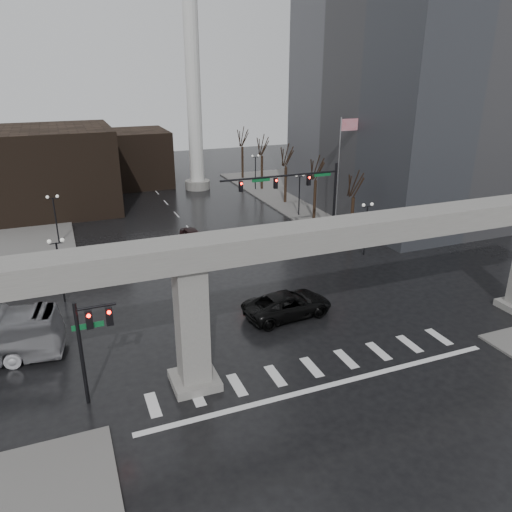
% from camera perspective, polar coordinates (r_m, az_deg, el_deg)
% --- Properties ---
extents(ground, '(160.00, 160.00, 0.00)m').
position_cam_1_polar(ground, '(31.77, 5.52, -11.59)').
color(ground, black).
rests_on(ground, ground).
extents(sidewalk_ne, '(28.00, 36.00, 0.15)m').
position_cam_1_polar(sidewalk_ne, '(73.03, 10.94, 7.28)').
color(sidewalk_ne, '#615E5C').
rests_on(sidewalk_ne, ground).
extents(elevated_guideway, '(48.00, 2.60, 8.70)m').
position_cam_1_polar(elevated_guideway, '(29.23, 8.20, 0.39)').
color(elevated_guideway, gray).
rests_on(elevated_guideway, ground).
extents(office_tower, '(22.00, 26.00, 42.00)m').
position_cam_1_polar(office_tower, '(64.22, 19.17, 23.57)').
color(office_tower, '#59595E').
rests_on(office_tower, ground).
extents(building_far_left, '(16.00, 14.00, 10.00)m').
position_cam_1_polar(building_far_left, '(66.69, -22.89, 9.05)').
color(building_far_left, black).
rests_on(building_far_left, ground).
extents(building_far_mid, '(10.00, 10.00, 8.00)m').
position_cam_1_polar(building_far_mid, '(77.43, -13.84, 10.81)').
color(building_far_mid, black).
rests_on(building_far_mid, ground).
extents(smokestack, '(3.60, 3.60, 30.00)m').
position_cam_1_polar(smokestack, '(72.12, -7.15, 18.02)').
color(smokestack, silver).
rests_on(smokestack, ground).
extents(signal_mast_arm, '(12.12, 0.43, 8.00)m').
position_cam_1_polar(signal_mast_arm, '(48.90, 5.16, 7.72)').
color(signal_mast_arm, black).
rests_on(signal_mast_arm, ground).
extents(signal_left_pole, '(2.30, 0.30, 6.00)m').
position_cam_1_polar(signal_left_pole, '(27.39, -18.43, -8.54)').
color(signal_left_pole, black).
rests_on(signal_left_pole, ground).
extents(flagpole_assembly, '(2.06, 0.12, 12.00)m').
position_cam_1_polar(flagpole_assembly, '(54.31, 9.73, 10.69)').
color(flagpole_assembly, silver).
rests_on(flagpole_assembly, ground).
extents(lamp_right_0, '(1.22, 0.32, 5.11)m').
position_cam_1_polar(lamp_right_0, '(47.77, 12.51, 4.04)').
color(lamp_right_0, black).
rests_on(lamp_right_0, ground).
extents(lamp_right_1, '(1.22, 0.32, 5.11)m').
position_cam_1_polar(lamp_right_1, '(59.41, 4.99, 7.80)').
color(lamp_right_1, black).
rests_on(lamp_right_1, ground).
extents(lamp_right_2, '(1.22, 0.32, 5.11)m').
position_cam_1_polar(lamp_right_2, '(71.90, -0.07, 10.22)').
color(lamp_right_2, black).
rests_on(lamp_right_2, ground).
extents(lamp_left_0, '(1.22, 0.32, 5.11)m').
position_cam_1_polar(lamp_left_0, '(39.98, -21.64, -0.38)').
color(lamp_left_0, black).
rests_on(lamp_left_0, ground).
extents(lamp_left_1, '(1.22, 0.32, 5.11)m').
position_cam_1_polar(lamp_left_1, '(53.35, -22.03, 4.77)').
color(lamp_left_1, black).
rests_on(lamp_left_1, ground).
extents(lamp_left_2, '(1.22, 0.32, 5.11)m').
position_cam_1_polar(lamp_left_2, '(66.97, -22.27, 7.84)').
color(lamp_left_2, black).
rests_on(lamp_left_2, ground).
extents(tree_right_0, '(1.09, 1.58, 7.50)m').
position_cam_1_polar(tree_right_0, '(51.71, 10.95, 4.67)').
color(tree_right_0, black).
rests_on(tree_right_0, ground).
extents(tree_right_1, '(1.09, 1.61, 7.67)m').
position_cam_1_polar(tree_right_1, '(58.32, 6.76, 6.85)').
color(tree_right_1, black).
rests_on(tree_right_1, ground).
extents(tree_right_2, '(1.10, 1.63, 7.85)m').
position_cam_1_polar(tree_right_2, '(65.24, 3.42, 8.55)').
color(tree_right_2, black).
rests_on(tree_right_2, ground).
extents(tree_right_3, '(1.11, 1.66, 8.02)m').
position_cam_1_polar(tree_right_3, '(72.39, 0.70, 9.90)').
color(tree_right_3, black).
rests_on(tree_right_3, ground).
extents(tree_right_4, '(1.12, 1.69, 8.19)m').
position_cam_1_polar(tree_right_4, '(79.70, -1.54, 10.99)').
color(tree_right_4, black).
rests_on(tree_right_4, ground).
extents(pickup_truck, '(6.77, 3.59, 1.81)m').
position_cam_1_polar(pickup_truck, '(36.16, 3.66, -5.55)').
color(pickup_truck, black).
rests_on(pickup_truck, ground).
extents(far_car, '(2.04, 4.41, 1.46)m').
position_cam_1_polar(far_car, '(51.04, -7.25, 2.25)').
color(far_car, black).
rests_on(far_car, ground).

